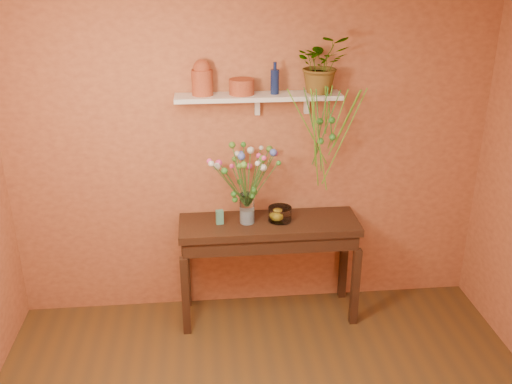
{
  "coord_description": "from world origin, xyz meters",
  "views": [
    {
      "loc": [
        -0.4,
        -2.47,
        2.93
      ],
      "look_at": [
        0.0,
        1.55,
        1.25
      ],
      "focal_mm": 39.86,
      "sensor_mm": 36.0,
      "label": 1
    }
  ],
  "objects_px": {
    "sideboard": "(269,236)",
    "glass_bowl": "(280,214)",
    "blue_bottle": "(275,81)",
    "spider_plant": "(322,64)",
    "terracotta_jug": "(202,78)",
    "glass_vase": "(247,211)",
    "bouquet": "(246,167)"
  },
  "relations": [
    {
      "from": "sideboard",
      "to": "glass_bowl",
      "type": "distance_m",
      "value": 0.21
    },
    {
      "from": "spider_plant",
      "to": "glass_bowl",
      "type": "relative_size",
      "value": 2.3
    },
    {
      "from": "blue_bottle",
      "to": "spider_plant",
      "type": "relative_size",
      "value": 0.55
    },
    {
      "from": "sideboard",
      "to": "glass_vase",
      "type": "xyz_separation_m",
      "value": [
        -0.18,
        -0.0,
        0.24
      ]
    },
    {
      "from": "terracotta_jug",
      "to": "blue_bottle",
      "type": "xyz_separation_m",
      "value": [
        0.56,
        -0.01,
        -0.03
      ]
    },
    {
      "from": "spider_plant",
      "to": "glass_bowl",
      "type": "xyz_separation_m",
      "value": [
        -0.32,
        -0.13,
        -1.21
      ]
    },
    {
      "from": "sideboard",
      "to": "glass_bowl",
      "type": "bearing_deg",
      "value": 9.0
    },
    {
      "from": "bouquet",
      "to": "sideboard",
      "type": "bearing_deg",
      "value": 5.77
    },
    {
      "from": "blue_bottle",
      "to": "glass_vase",
      "type": "height_order",
      "value": "blue_bottle"
    },
    {
      "from": "sideboard",
      "to": "spider_plant",
      "type": "distance_m",
      "value": 1.46
    },
    {
      "from": "sideboard",
      "to": "terracotta_jug",
      "type": "height_order",
      "value": "terracotta_jug"
    },
    {
      "from": "terracotta_jug",
      "to": "glass_vase",
      "type": "distance_m",
      "value": 1.12
    },
    {
      "from": "terracotta_jug",
      "to": "spider_plant",
      "type": "height_order",
      "value": "spider_plant"
    },
    {
      "from": "spider_plant",
      "to": "sideboard",
      "type": "bearing_deg",
      "value": -161.3
    },
    {
      "from": "glass_vase",
      "to": "glass_bowl",
      "type": "relative_size",
      "value": 1.31
    },
    {
      "from": "blue_bottle",
      "to": "bouquet",
      "type": "height_order",
      "value": "blue_bottle"
    },
    {
      "from": "spider_plant",
      "to": "glass_bowl",
      "type": "bearing_deg",
      "value": -158.76
    },
    {
      "from": "terracotta_jug",
      "to": "glass_vase",
      "type": "xyz_separation_m",
      "value": [
        0.33,
        -0.15,
        -1.06
      ]
    },
    {
      "from": "blue_bottle",
      "to": "glass_bowl",
      "type": "bearing_deg",
      "value": -70.89
    },
    {
      "from": "glass_vase",
      "to": "bouquet",
      "type": "height_order",
      "value": "bouquet"
    },
    {
      "from": "sideboard",
      "to": "glass_vase",
      "type": "height_order",
      "value": "glass_vase"
    },
    {
      "from": "bouquet",
      "to": "blue_bottle",
      "type": "bearing_deg",
      "value": 32.08
    },
    {
      "from": "glass_vase",
      "to": "glass_bowl",
      "type": "height_order",
      "value": "glass_vase"
    },
    {
      "from": "spider_plant",
      "to": "bouquet",
      "type": "xyz_separation_m",
      "value": [
        -0.61,
        -0.16,
        -0.77
      ]
    },
    {
      "from": "glass_vase",
      "to": "bouquet",
      "type": "relative_size",
      "value": 0.45
    },
    {
      "from": "terracotta_jug",
      "to": "spider_plant",
      "type": "distance_m",
      "value": 0.93
    },
    {
      "from": "terracotta_jug",
      "to": "spider_plant",
      "type": "relative_size",
      "value": 0.61
    },
    {
      "from": "sideboard",
      "to": "terracotta_jug",
      "type": "distance_m",
      "value": 1.4
    },
    {
      "from": "sideboard",
      "to": "bouquet",
      "type": "height_order",
      "value": "bouquet"
    },
    {
      "from": "sideboard",
      "to": "terracotta_jug",
      "type": "relative_size",
      "value": 5.44
    },
    {
      "from": "terracotta_jug",
      "to": "glass_vase",
      "type": "height_order",
      "value": "terracotta_jug"
    },
    {
      "from": "glass_vase",
      "to": "glass_bowl",
      "type": "bearing_deg",
      "value": 3.3
    }
  ]
}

